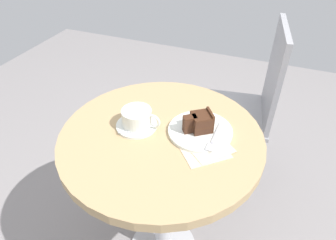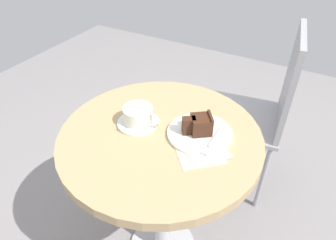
{
  "view_description": "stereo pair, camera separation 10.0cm",
  "coord_description": "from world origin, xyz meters",
  "px_view_note": "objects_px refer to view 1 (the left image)",
  "views": [
    {
      "loc": [
        0.3,
        -0.7,
        1.38
      ],
      "look_at": [
        0.01,
        0.03,
        0.76
      ],
      "focal_mm": 32.0,
      "sensor_mm": 36.0,
      "label": 1
    },
    {
      "loc": [
        0.39,
        -0.66,
        1.38
      ],
      "look_at": [
        0.01,
        0.03,
        0.76
      ],
      "focal_mm": 32.0,
      "sensor_mm": 36.0,
      "label": 2
    }
  ],
  "objects_px": {
    "saucer": "(137,125)",
    "coffee_cup": "(137,117)",
    "fork": "(213,140)",
    "napkin": "(205,148)",
    "cake_slice": "(200,122)",
    "teaspoon": "(129,132)",
    "cake_plate": "(200,131)",
    "cafe_chair": "(250,100)"
  },
  "relations": [
    {
      "from": "coffee_cup",
      "to": "fork",
      "type": "relative_size",
      "value": 0.92
    },
    {
      "from": "coffee_cup",
      "to": "teaspoon",
      "type": "bearing_deg",
      "value": -100.32
    },
    {
      "from": "cake_plate",
      "to": "cafe_chair",
      "type": "distance_m",
      "value": 0.59
    },
    {
      "from": "cake_slice",
      "to": "fork",
      "type": "distance_m",
      "value": 0.07
    },
    {
      "from": "saucer",
      "to": "cake_slice",
      "type": "height_order",
      "value": "cake_slice"
    },
    {
      "from": "coffee_cup",
      "to": "fork",
      "type": "bearing_deg",
      "value": 2.37
    },
    {
      "from": "coffee_cup",
      "to": "cake_plate",
      "type": "bearing_deg",
      "value": 12.95
    },
    {
      "from": "cake_slice",
      "to": "napkin",
      "type": "distance_m",
      "value": 0.09
    },
    {
      "from": "saucer",
      "to": "teaspoon",
      "type": "xyz_separation_m",
      "value": [
        -0.0,
        -0.05,
        0.01
      ]
    },
    {
      "from": "teaspoon",
      "to": "cafe_chair",
      "type": "distance_m",
      "value": 0.75
    },
    {
      "from": "teaspoon",
      "to": "napkin",
      "type": "distance_m",
      "value": 0.26
    },
    {
      "from": "coffee_cup",
      "to": "teaspoon",
      "type": "relative_size",
      "value": 1.46
    },
    {
      "from": "teaspoon",
      "to": "cake_slice",
      "type": "xyz_separation_m",
      "value": [
        0.22,
        0.1,
        0.03
      ]
    },
    {
      "from": "saucer",
      "to": "cake_slice",
      "type": "xyz_separation_m",
      "value": [
        0.21,
        0.05,
        0.04
      ]
    },
    {
      "from": "saucer",
      "to": "teaspoon",
      "type": "bearing_deg",
      "value": -95.8
    },
    {
      "from": "cake_slice",
      "to": "cake_plate",
      "type": "bearing_deg",
      "value": 16.82
    },
    {
      "from": "coffee_cup",
      "to": "napkin",
      "type": "xyz_separation_m",
      "value": [
        0.25,
        -0.02,
        -0.04
      ]
    },
    {
      "from": "cake_slice",
      "to": "napkin",
      "type": "bearing_deg",
      "value": -59.24
    },
    {
      "from": "cake_slice",
      "to": "fork",
      "type": "xyz_separation_m",
      "value": [
        0.06,
        -0.04,
        -0.03
      ]
    },
    {
      "from": "saucer",
      "to": "fork",
      "type": "height_order",
      "value": "fork"
    },
    {
      "from": "saucer",
      "to": "napkin",
      "type": "distance_m",
      "value": 0.25
    },
    {
      "from": "saucer",
      "to": "coffee_cup",
      "type": "relative_size",
      "value": 1.03
    },
    {
      "from": "cake_plate",
      "to": "napkin",
      "type": "bearing_deg",
      "value": -61.53
    },
    {
      "from": "cake_slice",
      "to": "teaspoon",
      "type": "bearing_deg",
      "value": -155.43
    },
    {
      "from": "fork",
      "to": "cafe_chair",
      "type": "height_order",
      "value": "cafe_chair"
    },
    {
      "from": "cake_slice",
      "to": "fork",
      "type": "relative_size",
      "value": 0.69
    },
    {
      "from": "teaspoon",
      "to": "cafe_chair",
      "type": "bearing_deg",
      "value": -137.16
    },
    {
      "from": "saucer",
      "to": "cafe_chair",
      "type": "relative_size",
      "value": 0.15
    },
    {
      "from": "teaspoon",
      "to": "fork",
      "type": "xyz_separation_m",
      "value": [
        0.27,
        0.06,
        0.0
      ]
    },
    {
      "from": "cake_plate",
      "to": "fork",
      "type": "height_order",
      "value": "fork"
    },
    {
      "from": "teaspoon",
      "to": "saucer",
      "type": "bearing_deg",
      "value": -116.13
    },
    {
      "from": "coffee_cup",
      "to": "napkin",
      "type": "distance_m",
      "value": 0.25
    },
    {
      "from": "saucer",
      "to": "coffee_cup",
      "type": "distance_m",
      "value": 0.04
    },
    {
      "from": "teaspoon",
      "to": "fork",
      "type": "distance_m",
      "value": 0.28
    },
    {
      "from": "cafe_chair",
      "to": "cake_slice",
      "type": "bearing_deg",
      "value": -20.36
    },
    {
      "from": "coffee_cup",
      "to": "teaspoon",
      "type": "xyz_separation_m",
      "value": [
        -0.01,
        -0.05,
        -0.03
      ]
    },
    {
      "from": "fork",
      "to": "napkin",
      "type": "height_order",
      "value": "fork"
    },
    {
      "from": "cake_plate",
      "to": "cafe_chair",
      "type": "bearing_deg",
      "value": 78.89
    },
    {
      "from": "napkin",
      "to": "cafe_chair",
      "type": "xyz_separation_m",
      "value": [
        0.07,
        0.61,
        -0.18
      ]
    },
    {
      "from": "saucer",
      "to": "fork",
      "type": "bearing_deg",
      "value": 2.9
    },
    {
      "from": "fork",
      "to": "teaspoon",
      "type": "bearing_deg",
      "value": -76.28
    },
    {
      "from": "fork",
      "to": "cake_plate",
      "type": "bearing_deg",
      "value": -123.65
    }
  ]
}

